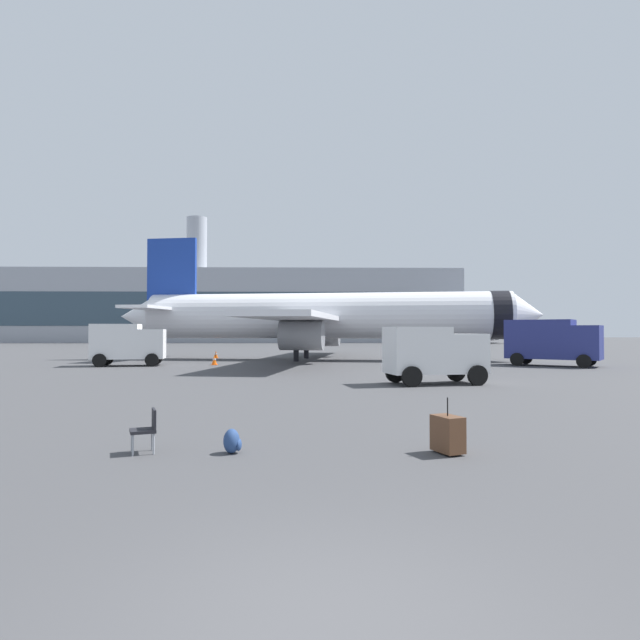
# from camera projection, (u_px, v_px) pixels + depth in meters

# --- Properties ---
(ground_plane) EXTENTS (400.00, 400.00, 0.00)m
(ground_plane) POSITION_uv_depth(u_px,v_px,m) (326.00, 622.00, 4.44)
(ground_plane) COLOR #424244
(airplane_at_gate) EXTENTS (35.69, 32.35, 10.50)m
(airplane_at_gate) POSITION_uv_depth(u_px,v_px,m) (322.00, 316.00, 44.89)
(airplane_at_gate) COLOR white
(airplane_at_gate) RESTS_ON ground
(airplane_taxiing) EXTENTS (21.07, 19.41, 6.64)m
(airplane_taxiing) POSITION_uv_depth(u_px,v_px,m) (494.00, 332.00, 105.40)
(airplane_taxiing) COLOR silver
(airplane_taxiing) RESTS_ON ground
(service_truck) EXTENTS (5.08, 3.15, 2.90)m
(service_truck) POSITION_uv_depth(u_px,v_px,m) (128.00, 343.00, 37.28)
(service_truck) COLOR white
(service_truck) RESTS_ON ground
(fuel_truck) EXTENTS (6.27, 5.45, 3.20)m
(fuel_truck) POSITION_uv_depth(u_px,v_px,m) (552.00, 340.00, 37.13)
(fuel_truck) COLOR navy
(fuel_truck) RESTS_ON ground
(cargo_van) EXTENTS (4.69, 3.00, 2.60)m
(cargo_van) POSITION_uv_depth(u_px,v_px,m) (434.00, 352.00, 24.44)
(cargo_van) COLOR white
(cargo_van) RESTS_ON ground
(safety_cone_near) EXTENTS (0.44, 0.44, 0.66)m
(safety_cone_near) POSITION_uv_depth(u_px,v_px,m) (216.00, 355.00, 47.77)
(safety_cone_near) COLOR #F2590C
(safety_cone_near) RESTS_ON ground
(safety_cone_mid) EXTENTS (0.44, 0.44, 0.71)m
(safety_cone_mid) POSITION_uv_depth(u_px,v_px,m) (214.00, 360.00, 38.19)
(safety_cone_mid) COLOR #F2590C
(safety_cone_mid) RESTS_ON ground
(rolling_suitcase) EXTENTS (0.61, 0.74, 1.10)m
(rolling_suitcase) POSITION_uv_depth(u_px,v_px,m) (448.00, 434.00, 10.54)
(rolling_suitcase) COLOR brown
(rolling_suitcase) RESTS_ON ground
(traveller_backpack) EXTENTS (0.36, 0.40, 0.48)m
(traveller_backpack) POSITION_uv_depth(u_px,v_px,m) (232.00, 441.00, 10.57)
(traveller_backpack) COLOR navy
(traveller_backpack) RESTS_ON ground
(gate_chair) EXTENTS (0.62, 0.62, 0.86)m
(gate_chair) POSITION_uv_depth(u_px,v_px,m) (147.00, 428.00, 10.61)
(gate_chair) COLOR black
(gate_chair) RESTS_ON ground
(terminal_building) EXTENTS (98.43, 16.78, 27.55)m
(terminal_building) POSITION_uv_depth(u_px,v_px,m) (232.00, 306.00, 118.62)
(terminal_building) COLOR #9EA3AD
(terminal_building) RESTS_ON ground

